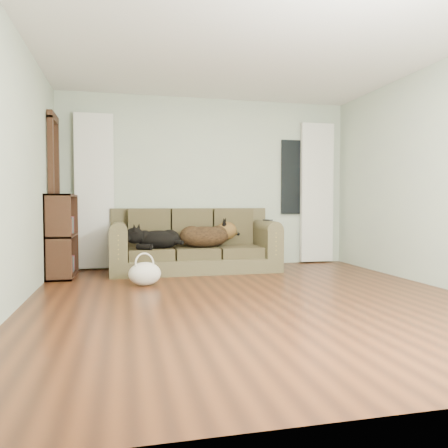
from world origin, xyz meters
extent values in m
plane|color=#3A1E10|center=(0.00, 0.00, 0.00)|extent=(5.00, 5.00, 0.00)
plane|color=white|center=(0.00, 0.00, 2.60)|extent=(5.00, 5.00, 0.00)
cube|color=#AFBFA1|center=(0.00, 2.50, 1.30)|extent=(4.50, 0.04, 2.60)
cube|color=#AFBFA1|center=(-2.25, 0.00, 1.30)|extent=(0.04, 5.00, 2.60)
cube|color=#AFBFA1|center=(2.25, 0.00, 1.30)|extent=(0.04, 5.00, 2.60)
cube|color=white|center=(-1.70, 2.42, 1.15)|extent=(0.55, 0.08, 2.25)
cube|color=white|center=(1.80, 2.42, 1.15)|extent=(0.55, 0.08, 2.25)
cube|color=black|center=(1.45, 2.47, 1.40)|extent=(0.50, 0.03, 1.20)
cube|color=black|center=(-2.20, 2.05, 1.05)|extent=(0.07, 0.60, 2.10)
cube|color=#3B3521|center=(-0.30, 1.97, 0.45)|extent=(2.36, 1.02, 0.97)
ellipsoid|color=black|center=(-0.86, 1.87, 0.48)|extent=(0.67, 0.52, 0.26)
ellipsoid|color=black|center=(-0.14, 1.91, 0.49)|extent=(0.76, 0.54, 0.33)
cube|color=black|center=(0.76, 1.83, 0.73)|extent=(0.11, 0.19, 0.02)
ellipsoid|color=white|center=(-1.05, 0.98, 0.16)|extent=(0.42, 0.35, 0.28)
cube|color=black|center=(-2.09, 1.90, 0.50)|extent=(0.39, 0.89, 1.09)
camera|label=1|loc=(-1.29, -4.21, 0.96)|focal=35.00mm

